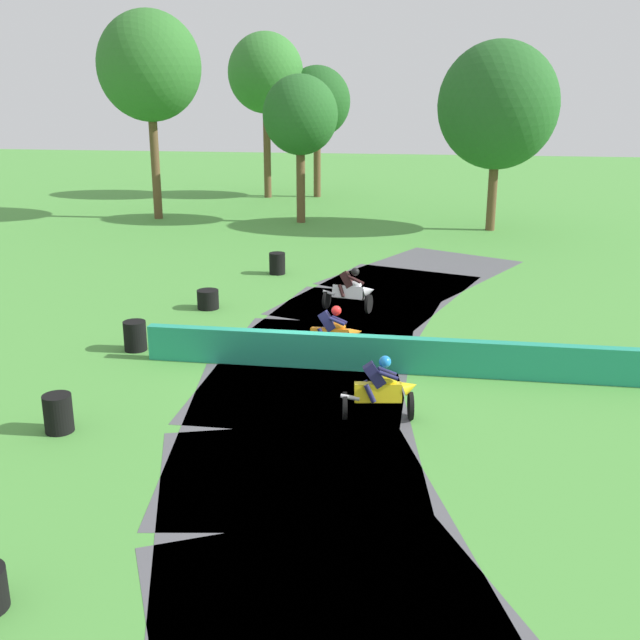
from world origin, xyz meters
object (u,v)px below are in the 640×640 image
at_px(tire_stack_far, 58,413).
at_px(tire_stack_near, 277,263).
at_px(motorcycle_trailing_yellow, 382,389).
at_px(motorcycle_lead_white, 351,291).
at_px(motorcycle_chase_orange, 333,333).
at_px(tire_stack_mid_a, 208,299).
at_px(tire_stack_mid_b, 135,336).

bearing_deg(tire_stack_far, tire_stack_near, 82.65).
bearing_deg(motorcycle_trailing_yellow, motorcycle_lead_white, 100.48).
relative_size(motorcycle_chase_orange, motorcycle_trailing_yellow, 1.01).
xyz_separation_m(motorcycle_lead_white, tire_stack_far, (-5.03, -9.64, -0.23)).
bearing_deg(tire_stack_mid_a, tire_stack_far, -93.28).
xyz_separation_m(motorcycle_chase_orange, tire_stack_near, (-3.21, 8.77, -0.25)).
bearing_deg(tire_stack_mid_b, motorcycle_trailing_yellow, -26.81).
bearing_deg(tire_stack_far, motorcycle_chase_orange, 46.14).
bearing_deg(tire_stack_mid_a, tire_stack_mid_b, -101.26).
relative_size(motorcycle_chase_orange, tire_stack_mid_a, 2.47).
relative_size(tire_stack_mid_a, tire_stack_mid_b, 0.86).
bearing_deg(tire_stack_near, motorcycle_trailing_yellow, -69.20).
relative_size(tire_stack_near, tire_stack_far, 1.00).
bearing_deg(motorcycle_chase_orange, tire_stack_near, 110.11).
bearing_deg(tire_stack_near, tire_stack_far, -97.35).
bearing_deg(motorcycle_lead_white, tire_stack_mid_a, -173.89).
height_order(motorcycle_lead_white, tire_stack_near, motorcycle_lead_white).
xyz_separation_m(motorcycle_trailing_yellow, tire_stack_mid_b, (-6.81, 3.44, -0.26)).
bearing_deg(tire_stack_far, motorcycle_lead_white, 62.45).
bearing_deg(motorcycle_trailing_yellow, tire_stack_mid_a, 128.40).
bearing_deg(tire_stack_far, motorcycle_trailing_yellow, 13.78).
distance_m(motorcycle_trailing_yellow, tire_stack_far, 6.71).
xyz_separation_m(motorcycle_chase_orange, tire_stack_far, (-5.02, -5.22, -0.25)).
relative_size(motorcycle_chase_orange, tire_stack_mid_b, 2.11).
distance_m(motorcycle_lead_white, tire_stack_near, 5.42).
bearing_deg(tire_stack_mid_b, motorcycle_chase_orange, 1.95).
xyz_separation_m(motorcycle_lead_white, tire_stack_near, (-3.22, 4.35, -0.23)).
xyz_separation_m(motorcycle_trailing_yellow, tire_stack_mid_a, (-5.99, 7.56, -0.36)).
height_order(motorcycle_chase_orange, tire_stack_mid_a, motorcycle_chase_orange).
relative_size(tire_stack_near, tire_stack_mid_b, 1.00).
height_order(tire_stack_near, tire_stack_far, same).
height_order(motorcycle_lead_white, tire_stack_mid_a, motorcycle_lead_white).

